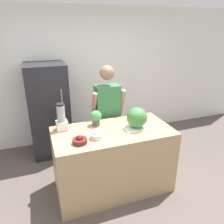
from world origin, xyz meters
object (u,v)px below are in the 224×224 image
Objects in this scene: person at (107,116)px; blender at (61,119)px; potted_plant at (96,117)px; bowl_cream at (97,135)px; watermelon at (137,118)px; refrigerator at (49,110)px; bowl_cherries at (80,140)px.

blender is (-0.76, -0.34, 0.20)m from person.
bowl_cream is at bearing -104.91° from potted_plant.
person reaches higher than blender.
watermelon is at bearing -29.46° from potted_plant.
refrigerator reaches higher than watermelon.
potted_plant is (-0.29, -0.36, 0.17)m from person.
bowl_cream is (-0.60, -0.10, -0.11)m from watermelon.
blender reaches higher than potted_plant.
bowl_cherries is 0.55m from potted_plant.
bowl_cherries is (0.24, -1.54, 0.13)m from refrigerator.
watermelon reaches higher than bowl_cherries.
refrigerator is at bearing 107.17° from bowl_cream.
watermelon is at bearing 9.85° from bowl_cream.
person reaches higher than bowl_cherries.
bowl_cherries is at bearing -167.94° from bowl_cream.
watermelon is (1.06, -1.38, 0.25)m from refrigerator.
person is 0.85m from bowl_cream.
bowl_cream is at bearing -72.83° from refrigerator.
person reaches higher than watermelon.
refrigerator is 1.76m from watermelon.
person is at bearing 50.86° from potted_plant.
person is 10.95× the size of bowl_cream.
person is 7.86× the size of potted_plant.
bowl_cherries is at bearing -71.98° from blender.
potted_plant is (0.56, -1.10, 0.22)m from refrigerator.
bowl_cherries is at bearing -169.55° from watermelon.
refrigerator is 1.14m from person.
person is at bearing 24.34° from blender.
refrigerator is 9.23× the size of bowl_cherries.
watermelon is at bearing -72.25° from person.
person is 4.57× the size of blender.
watermelon is (0.20, -0.64, 0.20)m from person.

